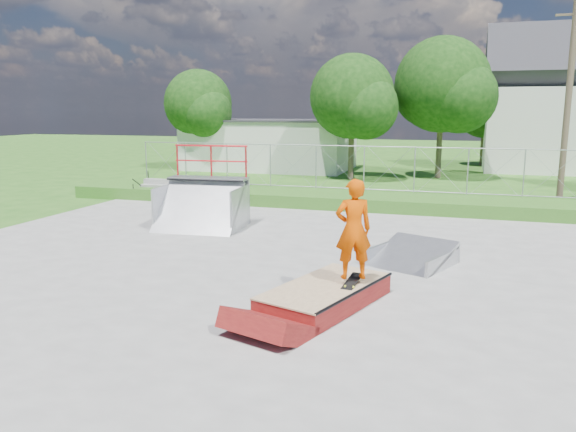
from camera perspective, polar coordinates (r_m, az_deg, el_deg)
name	(u,v)px	position (r m, az deg, el deg)	size (l,w,h in m)	color
ground	(285,272)	(13.11, -0.29, -5.75)	(120.00, 120.00, 0.00)	#2A611B
concrete_pad	(285,272)	(13.11, -0.29, -5.66)	(20.00, 16.00, 0.04)	gray
grass_berm	(359,200)	(22.09, 7.21, 1.62)	(24.00, 3.00, 0.50)	#2A611B
grind_box	(325,296)	(10.89, 3.82, -8.08)	(2.22, 3.17, 0.43)	maroon
quarter_pipe	(200,189)	(17.80, -8.93, 2.77)	(2.58, 2.19, 2.58)	#A1A4A9
flat_bank_ramp	(411,255)	(13.94, 12.38, -3.89)	(1.71, 1.82, 0.52)	#A1A4A9
skateboard	(352,282)	(10.93, 6.54, -6.64)	(0.22, 0.80, 0.02)	black
skater	(353,233)	(10.68, 6.65, -1.72)	(0.70, 0.46, 1.92)	#DC4700
concrete_stairs	(156,190)	(24.30, -13.29, 2.60)	(1.50, 1.60, 0.80)	gray
chain_link_fence	(364,168)	(22.92, 7.73, 4.83)	(20.00, 0.06, 1.80)	#9B9FA3
utility_building_flat	(270,145)	(36.05, -1.81, 7.21)	(10.00, 6.00, 3.00)	silver
gable_house	(556,108)	(38.33, 25.56, 9.89)	(8.40, 6.08, 8.94)	silver
utility_pole	(568,102)	(24.26, 26.57, 10.29)	(0.24, 0.24, 8.00)	#4F3D31
tree_left_near	(356,100)	(30.33, 6.94, 11.65)	(4.76, 4.48, 6.65)	#4F3D31
tree_center	(447,88)	(31.83, 15.89, 12.37)	(5.44, 5.12, 7.60)	#4F3D31
tree_left_far	(201,106)	(35.44, -8.88, 10.97)	(4.42, 4.16, 6.18)	#4F3D31
tree_back_mid	(488,111)	(39.86, 19.70, 10.00)	(4.08, 3.84, 5.70)	#4F3D31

